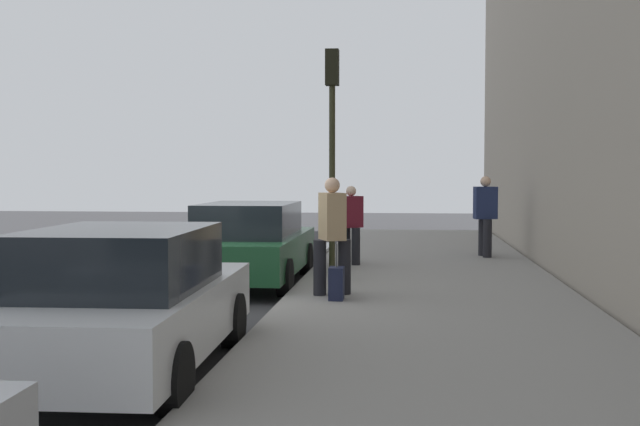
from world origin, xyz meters
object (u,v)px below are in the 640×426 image
object	(u,v)px
parked_car_white	(125,302)
traffic_light_pole	(332,121)
parked_car_green	(251,244)
rolling_suitcase	(336,283)
pedestrian_tan_coat	(332,232)
pedestrian_navy_coat	(485,214)
pedestrian_burgundy_coat	(351,222)

from	to	relation	value
parked_car_white	traffic_light_pole	size ratio (longest dim) A/B	1.01
parked_car_green	traffic_light_pole	world-z (taller)	traffic_light_pole
parked_car_white	rolling_suitcase	size ratio (longest dim) A/B	5.10
pedestrian_tan_coat	pedestrian_navy_coat	xyz separation A→B (m)	(6.02, -2.95, -0.00)
rolling_suitcase	traffic_light_pole	bearing A→B (deg)	6.32
parked_car_green	rolling_suitcase	xyz separation A→B (m)	(-2.50, -1.80, -0.36)
pedestrian_tan_coat	pedestrian_navy_coat	distance (m)	6.71
pedestrian_navy_coat	pedestrian_burgundy_coat	xyz separation A→B (m)	(-1.84, 2.94, -0.11)
parked_car_green	pedestrian_burgundy_coat	world-z (taller)	pedestrian_burgundy_coat
pedestrian_tan_coat	parked_car_green	bearing A→B (deg)	40.05
pedestrian_burgundy_coat	rolling_suitcase	world-z (taller)	pedestrian_burgundy_coat
rolling_suitcase	pedestrian_tan_coat	bearing A→B (deg)	12.67
pedestrian_tan_coat	traffic_light_pole	size ratio (longest dim) A/B	0.43
traffic_light_pole	parked_car_white	bearing A→B (deg)	170.06
pedestrian_navy_coat	rolling_suitcase	distance (m)	7.14
pedestrian_burgundy_coat	parked_car_white	bearing A→B (deg)	169.16
pedestrian_burgundy_coat	rolling_suitcase	xyz separation A→B (m)	(-4.67, -0.10, -0.62)
rolling_suitcase	pedestrian_navy_coat	bearing A→B (deg)	-23.55
parked_car_white	pedestrian_burgundy_coat	bearing A→B (deg)	-10.84
parked_car_white	pedestrian_tan_coat	distance (m)	4.92
pedestrian_navy_coat	rolling_suitcase	world-z (taller)	pedestrian_navy_coat
rolling_suitcase	parked_car_white	bearing A→B (deg)	156.52
pedestrian_tan_coat	rolling_suitcase	size ratio (longest dim) A/B	2.16
parked_car_white	parked_car_green	world-z (taller)	same
parked_car_green	pedestrian_tan_coat	distance (m)	2.66
parked_car_green	pedestrian_burgundy_coat	distance (m)	2.77
parked_car_white	rolling_suitcase	distance (m)	4.50
pedestrian_navy_coat	traffic_light_pole	distance (m)	4.70
parked_car_white	rolling_suitcase	bearing A→B (deg)	-23.48
pedestrian_tan_coat	pedestrian_burgundy_coat	size ratio (longest dim) A/B	1.12
parked_car_green	pedestrian_navy_coat	xyz separation A→B (m)	(4.01, -4.64, 0.37)
pedestrian_tan_coat	pedestrian_navy_coat	bearing A→B (deg)	-26.09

